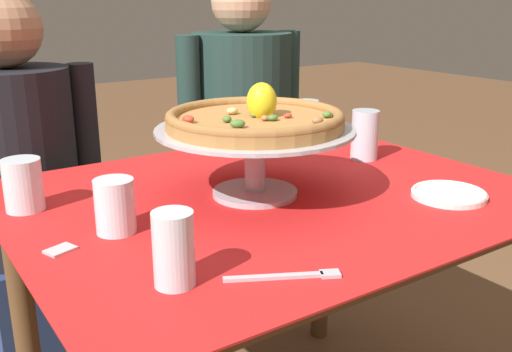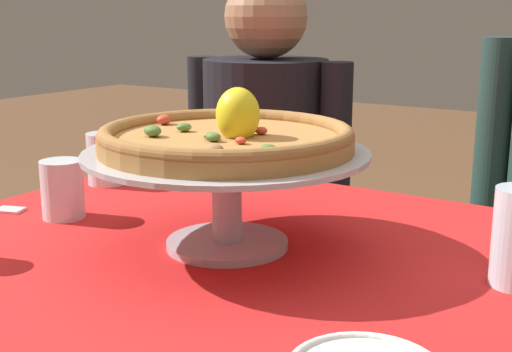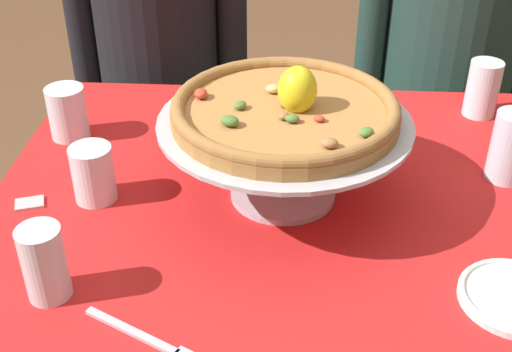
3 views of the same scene
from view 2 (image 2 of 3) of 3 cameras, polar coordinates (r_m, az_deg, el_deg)
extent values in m
cylinder|color=brown|center=(1.77, -7.42, -11.68)|extent=(0.06, 0.06, 0.72)
cube|color=brown|center=(1.07, -0.86, -7.24)|extent=(1.11, 0.89, 0.02)
cube|color=red|center=(1.06, -0.86, -6.51)|extent=(1.15, 0.93, 0.00)
cylinder|color=#B7B7C1|center=(1.09, -2.40, -5.61)|extent=(0.19, 0.19, 0.01)
cylinder|color=#B7B7C1|center=(1.06, -2.44, -1.86)|extent=(0.05, 0.05, 0.14)
cylinder|color=#B7B7C1|center=(1.05, -2.48, 1.92)|extent=(0.44, 0.44, 0.01)
cylinder|color=#AD753D|center=(1.04, -2.49, 2.76)|extent=(0.39, 0.39, 0.02)
torus|color=olive|center=(1.04, -2.50, 3.59)|extent=(0.39, 0.39, 0.02)
ellipsoid|color=#4C7533|center=(1.08, -5.92, 4.08)|extent=(0.03, 0.03, 0.01)
ellipsoid|color=tan|center=(1.10, -1.72, 4.36)|extent=(0.03, 0.03, 0.02)
ellipsoid|color=#4C7533|center=(0.99, -3.58, 3.28)|extent=(0.03, 0.02, 0.01)
ellipsoid|color=#996B42|center=(0.90, -3.49, 2.23)|extent=(0.03, 0.02, 0.01)
ellipsoid|color=#4C7533|center=(1.04, -8.61, 3.75)|extent=(0.04, 0.04, 0.02)
ellipsoid|color=#4C7533|center=(0.90, 0.98, 2.22)|extent=(0.03, 0.03, 0.01)
ellipsoid|color=#C63D28|center=(1.05, 0.62, 3.78)|extent=(0.02, 0.02, 0.01)
ellipsoid|color=#4C7533|center=(1.04, -2.43, 3.71)|extent=(0.02, 0.02, 0.01)
ellipsoid|color=#C63D28|center=(0.97, -1.28, 2.99)|extent=(0.02, 0.02, 0.01)
ellipsoid|color=#C63D28|center=(1.15, -7.65, 4.70)|extent=(0.03, 0.03, 0.02)
ellipsoid|color=#996B42|center=(1.01, -3.86, 3.39)|extent=(0.03, 0.03, 0.01)
ellipsoid|color=yellow|center=(1.03, -1.52, 5.12)|extent=(0.09, 0.09, 0.08)
cylinder|color=white|center=(1.27, -15.81, -1.07)|extent=(0.08, 0.08, 0.10)
cylinder|color=silver|center=(1.27, -15.76, -1.85)|extent=(0.07, 0.07, 0.07)
cylinder|color=white|center=(1.50, -12.39, 1.43)|extent=(0.08, 0.08, 0.11)
cylinder|color=silver|center=(1.50, -12.35, 0.56)|extent=(0.07, 0.07, 0.06)
cube|color=beige|center=(1.35, -19.84, -2.68)|extent=(0.06, 0.05, 0.00)
cube|color=navy|center=(2.01, 0.74, -12.74)|extent=(0.29, 0.33, 0.44)
cylinder|color=black|center=(1.84, 0.78, 1.22)|extent=(0.34, 0.34, 0.55)
sphere|color=#9E7051|center=(1.80, 0.82, 13.13)|extent=(0.21, 0.21, 0.21)
cylinder|color=black|center=(1.94, -4.43, 3.05)|extent=(0.08, 0.08, 0.46)
cylinder|color=black|center=(1.74, 6.60, 1.79)|extent=(0.08, 0.08, 0.46)
cylinder|color=#1E3833|center=(1.64, 19.09, 2.13)|extent=(0.08, 0.08, 0.50)
camera|label=1|loc=(1.30, -67.04, 8.50)|focal=40.72mm
camera|label=3|loc=(0.68, -80.35, 31.63)|focal=46.26mm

